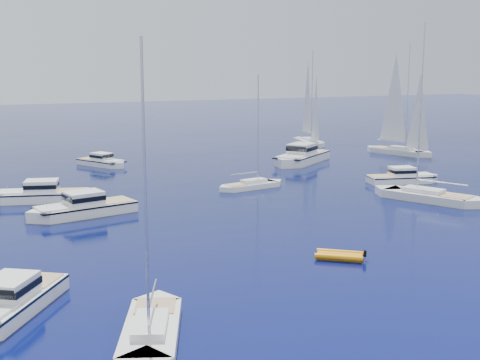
% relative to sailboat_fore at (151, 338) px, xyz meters
% --- Properties ---
extents(ground, '(400.00, 400.00, 0.00)m').
position_rel_sailboat_fore_xyz_m(ground, '(17.99, 5.18, 0.00)').
color(ground, '#090F55').
rests_on(ground, ground).
extents(motor_cruiser_left, '(7.96, 9.69, 2.55)m').
position_rel_sailboat_fore_xyz_m(motor_cruiser_left, '(-6.08, 6.23, 0.00)').
color(motor_cruiser_left, silver).
rests_on(motor_cruiser_left, ground).
extents(motor_cruiser_centre, '(11.05, 5.29, 2.79)m').
position_rel_sailboat_fore_xyz_m(motor_cruiser_centre, '(2.07, 27.73, 0.00)').
color(motor_cruiser_centre, silver).
rests_on(motor_cruiser_centre, ground).
extents(motor_cruiser_far_r, '(9.40, 4.86, 2.36)m').
position_rel_sailboat_fore_xyz_m(motor_cruiser_far_r, '(38.93, 28.50, 0.00)').
color(motor_cruiser_far_r, white).
rests_on(motor_cruiser_far_r, ground).
extents(motor_cruiser_far_l, '(10.91, 6.00, 2.74)m').
position_rel_sailboat_fore_xyz_m(motor_cruiser_far_l, '(-0.54, 35.66, 0.00)').
color(motor_cruiser_far_l, white).
rests_on(motor_cruiser_far_l, ground).
extents(motor_cruiser_distant, '(12.96, 10.91, 3.44)m').
position_rel_sailboat_fore_xyz_m(motor_cruiser_distant, '(35.96, 46.62, 0.00)').
color(motor_cruiser_distant, silver).
rests_on(motor_cruiser_distant, ground).
extents(motor_cruiser_horizon, '(6.39, 8.80, 2.25)m').
position_rel_sailboat_fore_xyz_m(motor_cruiser_horizon, '(10.28, 55.61, 0.00)').
color(motor_cruiser_horizon, white).
rests_on(motor_cruiser_horizon, ground).
extents(sailboat_fore, '(6.37, 10.55, 15.14)m').
position_rel_sailboat_fore_xyz_m(sailboat_fore, '(0.00, 0.00, 0.00)').
color(sailboat_fore, silver).
rests_on(sailboat_fore, ground).
extents(sailboat_mid_r, '(8.04, 12.57, 18.16)m').
position_rel_sailboat_fore_xyz_m(sailboat_mid_r, '(34.75, 19.58, 0.00)').
color(sailboat_mid_r, silver).
rests_on(sailboat_mid_r, ground).
extents(sailboat_centre, '(8.99, 3.67, 12.84)m').
position_rel_sailboat_fore_xyz_m(sailboat_centre, '(21.56, 32.89, 0.00)').
color(sailboat_centre, white).
rests_on(sailboat_centre, ground).
extents(sailboat_sails_r, '(6.79, 12.13, 17.31)m').
position_rel_sailboat_fore_xyz_m(sailboat_sails_r, '(54.00, 48.03, 0.00)').
color(sailboat_sails_r, silver).
rests_on(sailboat_sails_r, ground).
extents(sailboat_sails_far, '(4.91, 11.56, 16.49)m').
position_rel_sailboat_fore_xyz_m(sailboat_sails_far, '(47.93, 64.41, 0.00)').
color(sailboat_sails_far, white).
rests_on(sailboat_sails_far, ground).
extents(tender_yellow, '(3.92, 3.69, 0.95)m').
position_rel_sailboat_fore_xyz_m(tender_yellow, '(15.80, 7.00, 0.00)').
color(tender_yellow, orange).
rests_on(tender_yellow, ground).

